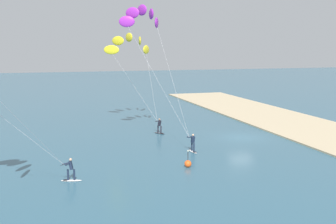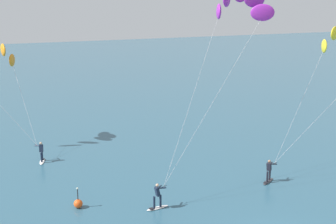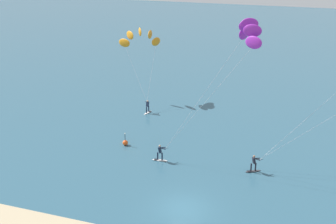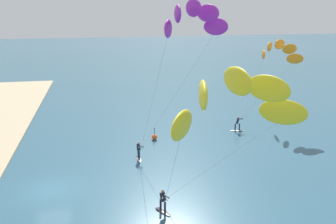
% 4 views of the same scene
% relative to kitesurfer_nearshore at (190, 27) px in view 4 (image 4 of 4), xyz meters
% --- Properties ---
extents(ground_plane, '(240.00, 240.00, 0.00)m').
position_rel_kitesurfer_nearshore_xyz_m(ground_plane, '(-2.59, -9.75, -11.93)').
color(ground_plane, '#2D566B').
extents(kitesurfer_nearshore, '(9.53, 5.62, 13.62)m').
position_rel_kitesurfer_nearshore_xyz_m(kitesurfer_nearshore, '(0.00, 0.00, 0.00)').
color(kitesurfer_nearshore, white).
rests_on(kitesurfer_nearshore, ground).
extents(kitesurfer_mid_water, '(10.19, 6.14, 11.09)m').
position_rel_kitesurfer_nearshore_xyz_m(kitesurfer_mid_water, '(9.69, -0.56, -2.49)').
color(kitesurfer_mid_water, '#333338').
rests_on(kitesurfer_mid_water, ground).
extents(kitesurfer_far_out, '(6.14, 8.29, 9.38)m').
position_rel_kitesurfer_nearshore_xyz_m(kitesurfer_far_out, '(-15.37, 13.86, -4.09)').
color(kitesurfer_far_out, white).
rests_on(kitesurfer_far_out, ground).
extents(marker_buoy, '(0.56, 0.56, 1.38)m').
position_rel_kitesurfer_nearshore_xyz_m(marker_buoy, '(-11.51, -0.68, -11.63)').
color(marker_buoy, '#EA5119').
rests_on(marker_buoy, ground).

